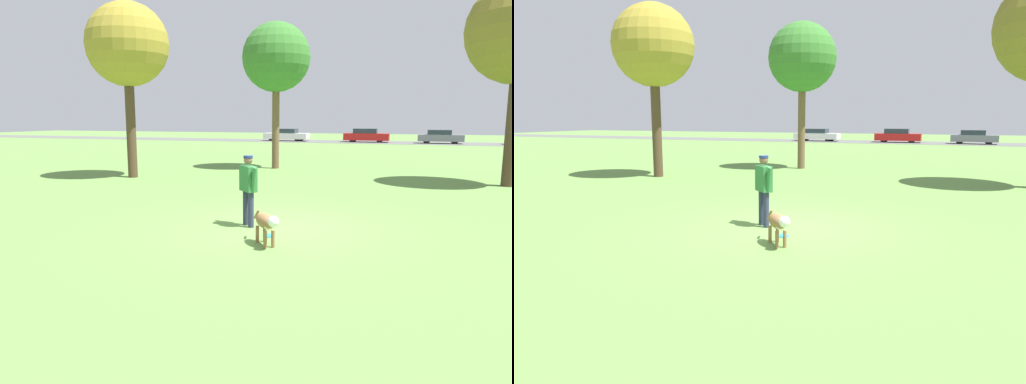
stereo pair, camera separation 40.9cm
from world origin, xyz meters
The scene contains 10 objects.
ground_plane centered at (0.00, 0.00, 0.00)m, with size 120.00×120.00×0.00m, color #608C42.
far_road_strip centered at (0.00, 36.63, 0.01)m, with size 120.00×6.00×0.01m.
person centered at (-0.52, -0.04, 0.94)m, with size 0.59×0.58×1.59m.
dog centered at (0.33, -1.41, 0.45)m, with size 0.80×0.95×0.65m.
frisbee centered at (0.18, -0.72, 0.01)m, with size 0.25×0.25×0.02m.
tree_mid_center centered at (-3.24, 11.46, 5.10)m, with size 3.17×3.17×6.73m.
tree_near_left centered at (-7.81, 6.43, 5.16)m, with size 3.23×3.23×6.83m.
parked_car_white centered at (-9.39, 36.55, 0.63)m, with size 4.62×1.85×1.26m.
parked_car_red centered at (-1.30, 36.68, 0.65)m, with size 4.34×1.77×1.33m.
parked_car_grey centered at (5.44, 36.37, 0.64)m, with size 4.04×1.79×1.27m.
Camera 2 is at (3.22, -9.28, 2.41)m, focal length 32.00 mm.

